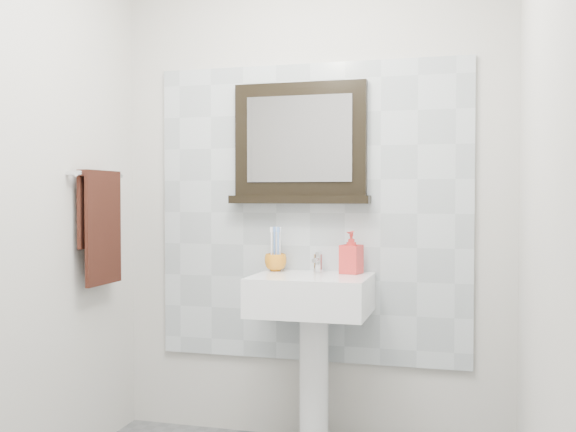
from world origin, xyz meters
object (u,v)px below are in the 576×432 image
object	(u,v)px
pedestal_sink	(312,314)
framed_mirror	(300,146)
toothbrush_cup	(276,262)
soap_dispenser	(351,252)
hand_towel	(100,218)

from	to	relation	value
pedestal_sink	framed_mirror	distance (m)	0.84
toothbrush_cup	pedestal_sink	bearing A→B (deg)	-30.72
pedestal_sink	soap_dispenser	bearing A→B (deg)	34.58
pedestal_sink	framed_mirror	world-z (taller)	framed_mirror
framed_mirror	hand_towel	xyz separation A→B (m)	(-0.89, -0.39, -0.36)
pedestal_sink	soap_dispenser	xyz separation A→B (m)	(0.17, 0.12, 0.29)
soap_dispenser	hand_towel	size ratio (longest dim) A/B	0.37
hand_towel	soap_dispenser	bearing A→B (deg)	15.41
pedestal_sink	soap_dispenser	world-z (taller)	soap_dispenser
toothbrush_cup	hand_towel	bearing A→B (deg)	-156.85
soap_dispenser	framed_mirror	distance (m)	0.59
soap_dispenser	framed_mirror	xyz separation A→B (m)	(-0.27, 0.07, 0.52)
soap_dispenser	hand_towel	xyz separation A→B (m)	(-1.17, -0.32, 0.16)
toothbrush_cup	hand_towel	size ratio (longest dim) A/B	0.20
framed_mirror	hand_towel	distance (m)	1.04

